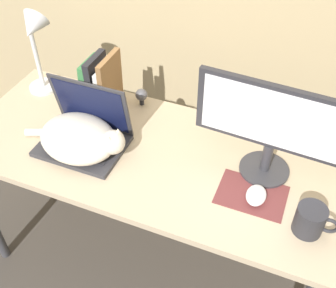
{
  "coord_description": "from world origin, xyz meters",
  "views": [
    {
      "loc": [
        0.52,
        -0.74,
        1.87
      ],
      "look_at": [
        0.1,
        0.29,
        0.84
      ],
      "focal_mm": 45.0,
      "sensor_mm": 36.0,
      "label": 1
    }
  ],
  "objects": [
    {
      "name": "mousepad",
      "position": [
        0.43,
        0.26,
        0.74
      ],
      "size": [
        0.24,
        0.17,
        0.0
      ],
      "color": "brown",
      "rests_on": "desk"
    },
    {
      "name": "computer_mouse",
      "position": [
        0.44,
        0.24,
        0.76
      ],
      "size": [
        0.07,
        0.1,
        0.04
      ],
      "color": "silver",
      "rests_on": "mousepad"
    },
    {
      "name": "desk_lamp",
      "position": [
        -0.57,
        0.49,
        1.01
      ],
      "size": [
        0.17,
        0.17,
        0.4
      ],
      "color": "silver",
      "rests_on": "desk"
    },
    {
      "name": "desk",
      "position": [
        0.0,
        0.32,
        0.67
      ],
      "size": [
        1.49,
        0.64,
        0.74
      ],
      "color": "tan",
      "rests_on": "ground_plane"
    },
    {
      "name": "mug",
      "position": [
        0.63,
        0.18,
        0.79
      ],
      "size": [
        0.14,
        0.1,
        0.1
      ],
      "color": "#28282D",
      "rests_on": "desk"
    },
    {
      "name": "webcam",
      "position": [
        -0.14,
        0.58,
        0.79
      ],
      "size": [
        0.05,
        0.05,
        0.08
      ],
      "color": "#232328",
      "rests_on": "desk"
    },
    {
      "name": "book_row",
      "position": [
        -0.31,
        0.53,
        0.85
      ],
      "size": [
        0.13,
        0.17,
        0.24
      ],
      "color": "#387A42",
      "rests_on": "desk"
    },
    {
      "name": "external_monitor",
      "position": [
        0.44,
        0.39,
        0.96
      ],
      "size": [
        0.55,
        0.18,
        0.38
      ],
      "color": "#333338",
      "rests_on": "desk"
    },
    {
      "name": "laptop",
      "position": [
        -0.24,
        0.27,
        0.79
      ],
      "size": [
        0.32,
        0.24,
        0.26
      ],
      "color": "#2D2D33",
      "rests_on": "desk"
    },
    {
      "name": "cat",
      "position": [
        -0.23,
        0.23,
        0.81
      ],
      "size": [
        0.44,
        0.32,
        0.14
      ],
      "color": "beige",
      "rests_on": "desk"
    }
  ]
}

